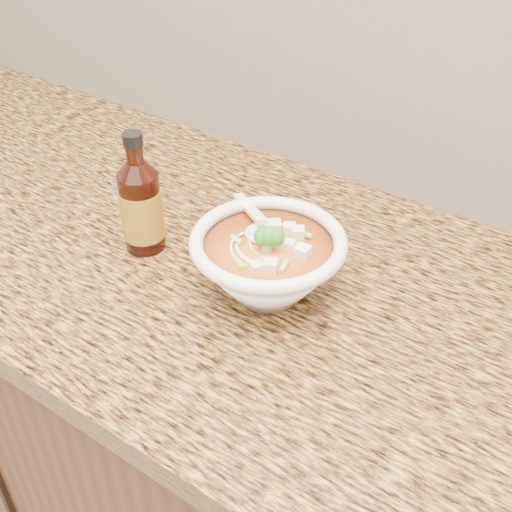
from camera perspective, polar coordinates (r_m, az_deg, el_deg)
The scene contains 4 objects.
cabinet at distance 1.25m, azimuth 6.68°, elevation -20.89°, with size 4.00×0.65×0.86m, color #381F10.
counter_slab at distance 0.91m, azimuth 8.68°, elevation -5.61°, with size 4.00×0.68×0.04m, color #A37F3C.
soup_bowl at distance 0.88m, azimuth 1.07°, elevation -0.70°, with size 0.22×0.21×0.12m.
hot_sauce_bottle at distance 0.97m, azimuth -10.17°, elevation 4.35°, with size 0.06×0.06×0.19m.
Camera 1 is at (0.26, 1.06, 1.49)m, focal length 45.00 mm.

